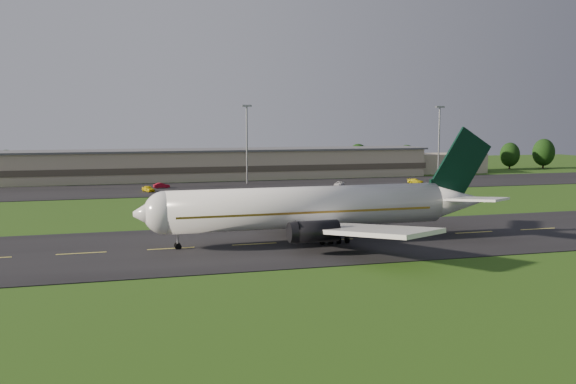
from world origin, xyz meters
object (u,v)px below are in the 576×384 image
object	(u,v)px
light_mast_centre	(247,135)
service_vehicle_d	(416,181)
light_mast_east	(439,133)
service_vehicle_c	(339,184)
service_vehicle_b	(162,185)
service_vehicle_a	(148,189)
airliner	(313,208)
terminal	(240,164)

from	to	relation	value
light_mast_centre	service_vehicle_d	xyz separation A→B (m)	(42.13, -11.64, -12.02)
light_mast_east	service_vehicle_c	bearing A→B (deg)	-159.58
light_mast_east	service_vehicle_b	distance (m)	78.41
light_mast_centre	service_vehicle_a	distance (m)	31.07
light_mast_centre	service_vehicle_b	distance (m)	25.90
service_vehicle_a	service_vehicle_b	xyz separation A→B (m)	(3.54, 7.01, -0.04)
airliner	light_mast_centre	size ratio (longest dim) A/B	2.52
service_vehicle_a	service_vehicle_c	size ratio (longest dim) A/B	0.95
service_vehicle_a	service_vehicle_d	world-z (taller)	service_vehicle_a
airliner	light_mast_centre	world-z (taller)	light_mast_centre
terminal	service_vehicle_b	size ratio (longest dim) A/B	37.47
service_vehicle_b	service_vehicle_d	size ratio (longest dim) A/B	0.91
service_vehicle_b	terminal	bearing A→B (deg)	-55.98
airliner	service_vehicle_b	size ratio (longest dim) A/B	13.24
service_vehicle_a	service_vehicle_d	size ratio (longest dim) A/B	0.94
service_vehicle_b	light_mast_centre	bearing A→B (deg)	-84.67
airliner	light_mast_east	xyz separation A→B (m)	(62.80, 79.99, 8.08)
airliner	terminal	distance (m)	96.61
airliner	service_vehicle_c	world-z (taller)	airliner
airliner	terminal	size ratio (longest dim) A/B	0.35
airliner	service_vehicle_c	xyz separation A→B (m)	(28.42, 67.19, -3.97)
light_mast_centre	service_vehicle_b	bearing A→B (deg)	-166.33
service_vehicle_c	service_vehicle_d	world-z (taller)	service_vehicle_d
light_mast_centre	light_mast_east	distance (m)	55.00
airliner	service_vehicle_d	bearing A→B (deg)	53.01
airliner	service_vehicle_c	size ratio (longest dim) A/B	12.12
terminal	service_vehicle_c	xyz separation A→B (m)	(19.22, -28.98, -3.30)
light_mast_centre	terminal	bearing A→B (deg)	85.05
light_mast_east	service_vehicle_d	xyz separation A→B (m)	(-12.87, -11.64, -12.02)
light_mast_east	airliner	bearing A→B (deg)	-128.13
light_mast_centre	service_vehicle_c	world-z (taller)	light_mast_centre
service_vehicle_c	service_vehicle_d	distance (m)	21.54
light_mast_east	service_vehicle_c	xyz separation A→B (m)	(-34.38, -12.80, -12.05)
terminal	light_mast_centre	size ratio (longest dim) A/B	7.13
airliner	light_mast_centre	bearing A→B (deg)	83.60
terminal	light_mast_east	world-z (taller)	light_mast_east
airliner	service_vehicle_c	distance (m)	73.06
light_mast_centre	service_vehicle_b	size ratio (longest dim) A/B	5.26
light_mast_east	service_vehicle_b	size ratio (longest dim) A/B	5.26
light_mast_centre	service_vehicle_b	world-z (taller)	light_mast_centre
service_vehicle_a	light_mast_centre	bearing A→B (deg)	1.26
airliner	terminal	world-z (taller)	airliner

